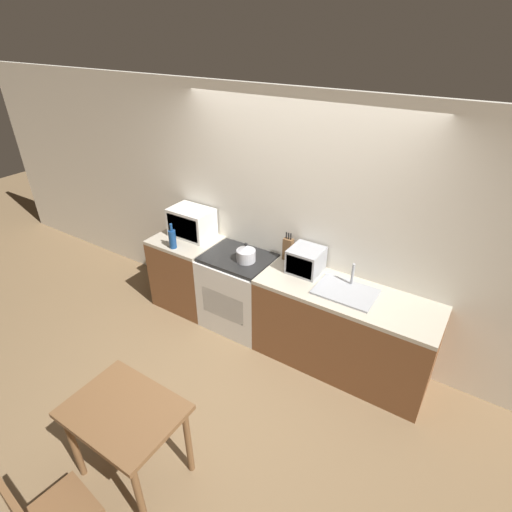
% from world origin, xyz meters
% --- Properties ---
extents(ground_plane, '(16.00, 16.00, 0.00)m').
position_xyz_m(ground_plane, '(0.00, 0.00, 0.00)').
color(ground_plane, brown).
extents(wall_back, '(10.00, 0.06, 2.60)m').
position_xyz_m(wall_back, '(0.00, 1.14, 1.30)').
color(wall_back, silver).
rests_on(wall_back, ground_plane).
extents(counter_left_run, '(0.74, 0.62, 0.90)m').
position_xyz_m(counter_left_run, '(-1.24, 0.80, 0.45)').
color(counter_left_run, brown).
rests_on(counter_left_run, ground_plane).
extents(counter_right_run, '(1.73, 0.62, 0.90)m').
position_xyz_m(counter_right_run, '(0.75, 0.80, 0.45)').
color(counter_right_run, brown).
rests_on(counter_right_run, ground_plane).
extents(stove_range, '(0.76, 0.62, 0.90)m').
position_xyz_m(stove_range, '(-0.49, 0.80, 0.45)').
color(stove_range, silver).
rests_on(stove_range, ground_plane).
extents(kettle, '(0.20, 0.20, 0.22)m').
position_xyz_m(kettle, '(-0.37, 0.78, 0.99)').
color(kettle, '#B7B7BC').
rests_on(kettle, stove_range).
extents(microwave, '(0.49, 0.34, 0.34)m').
position_xyz_m(microwave, '(-1.23, 0.92, 1.07)').
color(microwave, silver).
rests_on(microwave, counter_left_run).
extents(bottle, '(0.08, 0.08, 0.29)m').
position_xyz_m(bottle, '(-1.21, 0.57, 1.01)').
color(bottle, navy).
rests_on(bottle, counter_left_run).
extents(knife_block, '(0.10, 0.06, 0.32)m').
position_xyz_m(knife_block, '(-0.01, 1.04, 1.03)').
color(knife_block, brown).
rests_on(knife_block, counter_right_run).
extents(toaster_oven, '(0.32, 0.31, 0.25)m').
position_xyz_m(toaster_oven, '(0.25, 0.93, 1.03)').
color(toaster_oven, '#999BA0').
rests_on(toaster_oven, counter_right_run).
extents(sink_basin, '(0.56, 0.39, 0.24)m').
position_xyz_m(sink_basin, '(0.73, 0.81, 0.91)').
color(sink_basin, '#999BA0').
rests_on(sink_basin, counter_right_run).
extents(dining_table, '(0.81, 0.61, 0.73)m').
position_xyz_m(dining_table, '(-0.13, -1.14, 0.61)').
color(dining_table, brown).
rests_on(dining_table, ground_plane).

